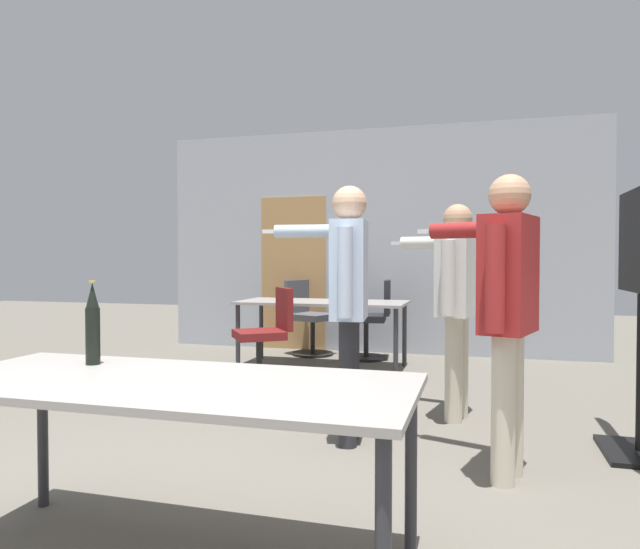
{
  "coord_description": "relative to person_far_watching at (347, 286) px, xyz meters",
  "views": [
    {
      "loc": [
        1.32,
        -1.5,
        1.21
      ],
      "look_at": [
        0.19,
        2.53,
        1.1
      ],
      "focal_mm": 32.0,
      "sensor_mm": 36.0,
      "label": 1
    }
  ],
  "objects": [
    {
      "name": "beer_bottle",
      "position": [
        -0.81,
        -1.49,
        -0.11
      ],
      "size": [
        0.06,
        0.06,
        0.37
      ],
      "color": "black",
      "rests_on": "conference_table_near"
    },
    {
      "name": "person_center_tall",
      "position": [
        0.98,
        -0.38,
        -0.02
      ],
      "size": [
        0.71,
        0.75,
        1.67
      ],
      "rotation": [
        0.0,
        0.0,
        1.26
      ],
      "color": "beige",
      "rests_on": "ground_plane"
    },
    {
      "name": "conference_table_near",
      "position": [
        -0.32,
        -1.69,
        -0.35
      ],
      "size": [
        1.92,
        0.81,
        0.75
      ],
      "color": "gray",
      "rests_on": "ground_plane"
    },
    {
      "name": "person_near_casual",
      "position": [
        0.66,
        0.76,
        -0.06
      ],
      "size": [
        0.72,
        0.73,
        1.63
      ],
      "rotation": [
        0.0,
        0.0,
        1.35
      ],
      "color": "beige",
      "rests_on": "ground_plane"
    },
    {
      "name": "drink_cup",
      "position": [
        -0.66,
        2.54,
        -0.24
      ],
      "size": [
        0.08,
        0.08,
        0.09
      ],
      "color": "#E05123",
      "rests_on": "conference_table_far"
    },
    {
      "name": "office_chair_far_right",
      "position": [
        -1.26,
        3.27,
        -0.59
      ],
      "size": [
        0.65,
        0.61,
        0.94
      ],
      "rotation": [
        0.0,
        0.0,
        4.33
      ],
      "color": "black",
      "rests_on": "ground_plane"
    },
    {
      "name": "person_far_watching",
      "position": [
        0.0,
        0.0,
        0.0
      ],
      "size": [
        0.8,
        0.57,
        1.69
      ],
      "rotation": [
        0.0,
        0.0,
        1.68
      ],
      "color": "#28282D",
      "rests_on": "ground_plane"
    },
    {
      "name": "conference_table_far",
      "position": [
        -0.85,
        2.46,
        -0.35
      ],
      "size": [
        1.86,
        0.81,
        0.75
      ],
      "color": "gray",
      "rests_on": "ground_plane"
    },
    {
      "name": "back_wall",
      "position": [
        -0.52,
        3.71,
        0.41
      ],
      "size": [
        5.68,
        0.12,
        2.91
      ],
      "color": "#A3A8B2",
      "rests_on": "ground_plane"
    },
    {
      "name": "office_chair_far_left",
      "position": [
        -1.2,
        1.65,
        -0.6
      ],
      "size": [
        0.68,
        0.67,
        0.93
      ],
      "rotation": [
        0.0,
        0.0,
        2.19
      ],
      "color": "black",
      "rests_on": "ground_plane"
    },
    {
      "name": "office_chair_side_rolled",
      "position": [
        -0.42,
        3.16,
        -0.58
      ],
      "size": [
        0.57,
        0.52,
        0.96
      ],
      "rotation": [
        0.0,
        0.0,
        1.68
      ],
      "color": "black",
      "rests_on": "ground_plane"
    }
  ]
}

